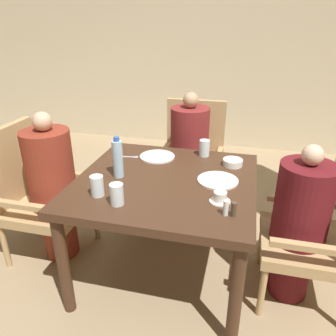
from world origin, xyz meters
The scene contains 20 objects.
ground_plane centered at (0.00, 0.00, 0.00)m, with size 16.00×16.00×0.00m, color #9E8460.
wall_back centered at (0.00, 2.65, 1.40)m, with size 8.00×0.06×2.80m.
dining_table centered at (0.00, 0.00, 0.63)m, with size 1.09×1.07×0.72m.
chair_left_side centered at (-0.97, 0.00, 0.50)m, with size 0.54×0.54×0.97m.
diner_in_left_chair centered at (-0.81, 0.00, 0.56)m, with size 0.32×0.32×1.09m.
chair_far_side centered at (0.00, 0.95, 0.50)m, with size 0.54×0.54×0.97m.
diner_in_far_chair centered at (0.00, 0.80, 0.56)m, with size 0.32×0.32×1.10m.
chair_right_side centered at (0.97, 0.00, 0.50)m, with size 0.54×0.54×0.97m.
diner_in_right_chair centered at (0.81, 0.00, 0.52)m, with size 0.32×0.32×1.02m.
plate_main_left centered at (-0.15, 0.32, 0.73)m, with size 0.25×0.25×0.01m.
plate_main_right centered at (0.32, 0.04, 0.73)m, with size 0.25×0.25×0.01m.
teacup_with_saucer centered at (0.35, -0.20, 0.75)m, with size 0.12×0.12×0.06m.
bowl_small centered at (0.39, 0.31, 0.74)m, with size 0.13×0.13×0.04m.
water_bottle centered at (-0.30, -0.04, 0.84)m, with size 0.06×0.06×0.26m.
glass_tall_near centered at (-0.18, -0.36, 0.78)m, with size 0.07×0.07×0.12m.
glass_tall_mid centered at (0.18, 0.43, 0.78)m, with size 0.07×0.07×0.12m.
glass_tall_far centered at (-0.32, -0.29, 0.78)m, with size 0.07×0.07×0.12m.
salt_shaker centered at (0.39, -0.32, 0.76)m, with size 0.03×0.03×0.08m.
pepper_shaker centered at (0.43, -0.32, 0.76)m, with size 0.03×0.03×0.08m.
fork_beside_plate centered at (-0.35, 0.27, 0.72)m, with size 0.19×0.05×0.00m.
Camera 1 is at (0.45, -1.76, 1.63)m, focal length 35.00 mm.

